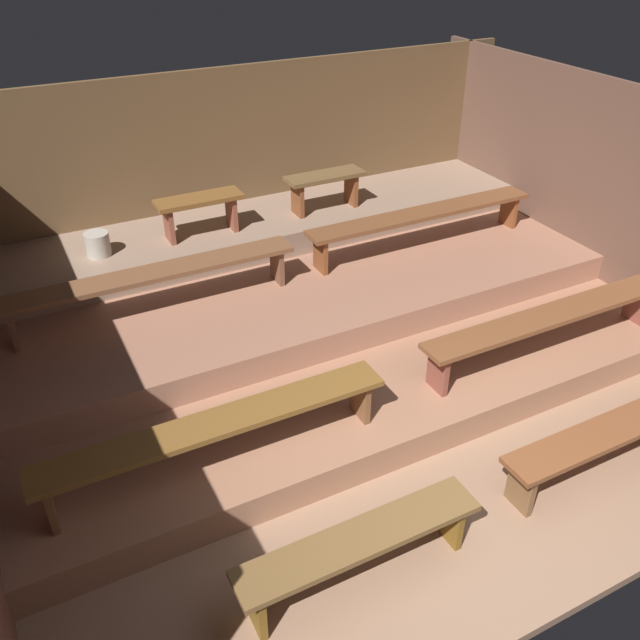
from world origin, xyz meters
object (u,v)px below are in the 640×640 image
Objects in this scene: bench_lower_left at (217,428)px; bench_middle_right at (422,217)px; bench_lower_right at (548,320)px; pail_upper at (98,244)px; bench_middle_left at (152,277)px; bench_upper_left at (200,207)px; bench_floor_right at (598,441)px; bench_floor_left at (360,545)px; bench_upper_right at (325,184)px.

bench_middle_right reaches higher than bench_lower_left.
bench_lower_right is at bearing -87.47° from bench_middle_right.
bench_middle_left is at bearing -69.91° from pail_upper.
bench_upper_left is (0.77, 0.85, 0.23)m from bench_middle_left.
bench_floor_left is at bearing 180.00° from bench_floor_right.
bench_middle_right is (2.59, 3.12, 0.58)m from bench_floor_left.
bench_lower_left reaches higher than bench_floor_right.
bench_upper_left is at bearing 114.61° from bench_floor_right.
bench_floor_right is at bearing -85.30° from bench_upper_right.
bench_middle_left is 0.92m from pail_upper.
bench_floor_left is at bearing -129.72° from bench_middle_right.
bench_lower_left is 2.97m from bench_upper_left.
bench_middle_left is (-0.45, 3.12, 0.58)m from bench_floor_left.
bench_middle_left is (-2.59, 3.12, 0.58)m from bench_floor_right.
bench_upper_right reaches higher than bench_lower_left.
bench_lower_left is 3.21m from bench_lower_right.
bench_upper_right is (-0.77, 0.85, 0.23)m from bench_middle_right.
bench_floor_left and bench_floor_right have the same top height.
bench_middle_left and bench_middle_right have the same top height.
bench_middle_right reaches higher than bench_floor_left.
bench_floor_left is 7.01× the size of pail_upper.
bench_middle_left is 3.04m from bench_middle_right.
bench_upper_left is at bearing 130.07° from bench_lower_right.
bench_floor_right is 4.10m from bench_middle_left.
bench_floor_left is 1.89× the size of bench_upper_left.
bench_middle_right is 3.46m from pail_upper.
bench_upper_right is at bearing 132.15° from bench_middle_right.
bench_floor_right is 4.97m from pail_upper.
bench_lower_left is 3.69m from bench_middle_right.
pail_upper reaches higher than bench_floor_right.
bench_middle_right reaches higher than bench_lower_right.
pail_upper is at bearing 94.70° from bench_lower_left.
bench_floor_left is 4.10m from pail_upper.
bench_lower_right is 10.83× the size of pail_upper.
bench_middle_right is at bearing 0.00° from bench_middle_left.
bench_lower_left is 0.96× the size of bench_middle_right.
bench_lower_left is at bearing 180.00° from bench_lower_right.
bench_middle_right is (0.45, 3.12, 0.58)m from bench_floor_right.
bench_upper_right is (1.49, 0.00, 0.00)m from bench_upper_left.
bench_upper_left reaches higher than bench_floor_right.
bench_upper_left is (-2.35, 2.79, 0.51)m from bench_lower_right.
bench_floor_left is at bearing -79.17° from pail_upper.
bench_middle_right is (-0.09, 1.94, 0.28)m from bench_lower_right.
pail_upper is (-3.44, 2.81, 0.32)m from bench_lower_right.
bench_floor_right is at bearing -98.13° from bench_middle_right.
pail_upper reaches higher than bench_middle_left.
bench_floor_right is 4.44m from bench_upper_left.
bench_upper_right is (2.27, 0.85, 0.23)m from bench_middle_left.
bench_upper_right is (2.35, 2.79, 0.51)m from bench_lower_left.
bench_lower_left is 2.92× the size of bench_upper_right.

